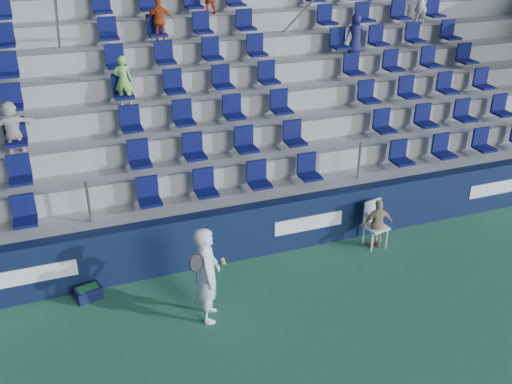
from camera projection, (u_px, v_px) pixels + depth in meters
ground at (301, 351)px, 9.78m from camera, size 70.00×70.00×0.00m
sponsor_wall at (242, 233)px, 12.16m from camera, size 24.00×0.32×1.20m
grandstand at (181, 96)px, 15.75m from camera, size 24.00×8.17×6.63m
tennis_player at (208, 274)px, 10.18m from camera, size 0.71×0.79×1.88m
line_judge_chair at (374, 220)px, 12.65m from camera, size 0.54×0.56×1.05m
line_judge at (378, 224)px, 12.52m from camera, size 0.72×0.37×1.17m
ball_bin at (88, 292)px, 11.02m from camera, size 0.54×0.42×0.27m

